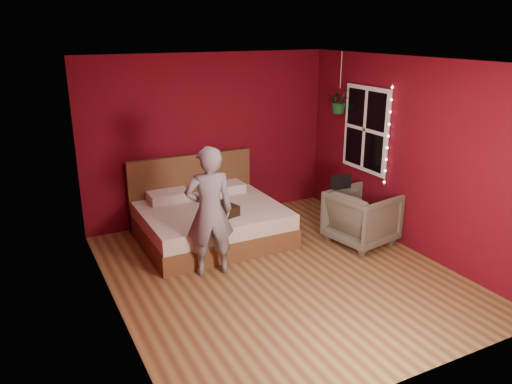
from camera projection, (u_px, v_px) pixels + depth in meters
The scene contains 10 objects.
floor at pixel (279, 273), 6.30m from camera, with size 4.50×4.50×0.00m, color olive.
room_walls at pixel (282, 143), 5.77m from camera, with size 4.04×4.54×2.62m.
window at pixel (366, 129), 7.43m from camera, with size 0.05×0.97×1.27m.
fairy_lights at pixel (388, 136), 6.98m from camera, with size 0.04×0.04×1.45m.
bed at pixel (209, 219), 7.28m from camera, with size 1.98×1.69×1.09m.
person at pixel (210, 212), 6.07m from camera, with size 0.60×0.39×1.64m, color slate.
armchair at pixel (362, 217), 7.08m from camera, with size 0.82×0.85×0.77m, color #64614F.
handbag at pixel (341, 182), 7.08m from camera, with size 0.26×0.13×0.18m, color black.
throw_pillow at pixel (220, 211), 6.82m from camera, with size 0.39×0.39×0.14m, color black.
hanging_plant at pixel (339, 101), 7.76m from camera, with size 0.41×0.38×0.94m.
Camera 1 is at (-2.84, -4.90, 2.96)m, focal length 35.00 mm.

